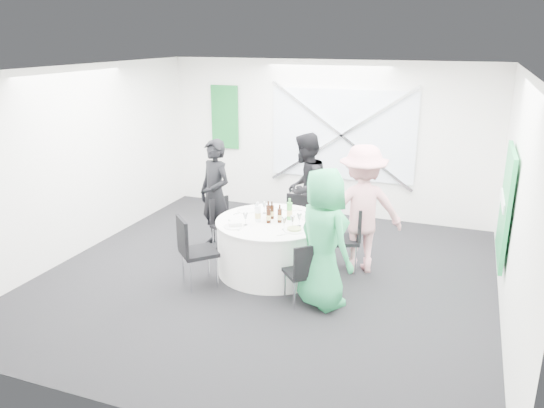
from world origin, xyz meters
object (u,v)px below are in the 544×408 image
(chair_back_right, at_px, (348,233))
(green_water_bottle, at_px, (289,211))
(chair_back_left, at_px, (223,220))
(person_man_back, at_px, (305,188))
(person_woman_pink, at_px, (362,209))
(person_man_back_left, at_px, (215,194))
(person_woman_green, at_px, (323,239))
(chair_back, at_px, (295,217))
(chair_front_left, at_px, (192,246))
(clear_water_bottle, at_px, (258,214))
(banquet_table, at_px, (272,246))
(chair_front_right, at_px, (304,269))

(chair_back_right, height_order, green_water_bottle, green_water_bottle)
(chair_back_left, xyz_separation_m, person_man_back, (1.06, 0.79, 0.41))
(person_man_back, bearing_deg, person_woman_pink, 56.89)
(person_man_back_left, bearing_deg, person_woman_pink, 24.24)
(person_woman_green, bearing_deg, chair_back, -25.34)
(person_man_back, bearing_deg, chair_back_left, -49.70)
(chair_back, bearing_deg, chair_front_left, -113.47)
(chair_front_left, bearing_deg, clear_water_bottle, -87.07)
(banquet_table, relative_size, chair_back_left, 1.90)
(person_woman_pink, bearing_deg, green_water_bottle, -1.97)
(banquet_table, relative_size, chair_back_right, 1.63)
(person_man_back_left, relative_size, clear_water_bottle, 6.09)
(chair_front_left, height_order, person_man_back_left, person_man_back_left)
(banquet_table, height_order, chair_front_left, chair_front_left)
(person_woman_pink, bearing_deg, banquet_table, 0.00)
(chair_front_right, bearing_deg, banquet_table, -90.00)
(person_woman_pink, xyz_separation_m, clear_water_bottle, (-1.31, -0.59, -0.04))
(person_woman_pink, xyz_separation_m, green_water_bottle, (-0.93, -0.36, -0.03))
(chair_back_right, relative_size, person_woman_green, 0.55)
(clear_water_bottle, bearing_deg, chair_front_left, -131.62)
(person_man_back, height_order, green_water_bottle, person_man_back)
(chair_front_left, height_order, person_woman_pink, person_woman_pink)
(chair_back, relative_size, person_man_back_left, 0.48)
(chair_back_left, relative_size, clear_water_bottle, 2.93)
(person_man_back, bearing_deg, chair_front_left, -19.36)
(chair_back_left, bearing_deg, green_water_bottle, -80.43)
(person_man_back_left, distance_m, person_man_back, 1.42)
(person_man_back, xyz_separation_m, person_woman_green, (0.84, -1.96, -0.01))
(chair_front_right, relative_size, person_woman_pink, 0.45)
(chair_back, xyz_separation_m, clear_water_bottle, (-0.17, -1.13, 0.39))
(chair_back_left, bearing_deg, person_woman_pink, -63.66)
(chair_back_left, bearing_deg, chair_back, -34.79)
(banquet_table, relative_size, clear_water_bottle, 5.55)
(green_water_bottle, bearing_deg, person_woman_pink, 21.11)
(chair_back_right, distance_m, person_woman_green, 1.12)
(chair_back_left, height_order, green_water_bottle, green_water_bottle)
(chair_front_left, xyz_separation_m, green_water_bottle, (1.02, 0.95, 0.31))
(chair_back, relative_size, chair_front_right, 1.00)
(chair_back_left, height_order, person_woman_green, person_woman_green)
(banquet_table, bearing_deg, chair_back, 89.80)
(chair_back_right, xyz_separation_m, clear_water_bottle, (-1.16, -0.49, 0.31))
(banquet_table, xyz_separation_m, person_woman_green, (0.92, -0.68, 0.49))
(banquet_table, relative_size, chair_back, 1.90)
(chair_back_left, bearing_deg, person_man_back, -26.95)
(person_woman_green, height_order, green_water_bottle, person_woman_green)
(chair_back_left, height_order, chair_front_left, chair_front_left)
(chair_front_left, bearing_deg, person_man_back_left, -31.50)
(chair_back_left, height_order, chair_back_right, chair_back_right)
(chair_front_left, bearing_deg, chair_back_left, -37.84)
(chair_front_left, bearing_deg, chair_back, -69.13)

